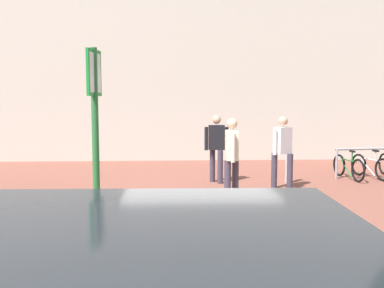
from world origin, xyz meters
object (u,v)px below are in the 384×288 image
(bike_rack_cluster, at_px, (382,165))
(bollard_steel, at_px, (288,166))
(person_shirt_white, at_px, (232,154))
(person_suited_dark, at_px, (216,144))
(parking_sign_post, at_px, (95,131))
(person_shirt_blue, at_px, (282,148))
(bike_at_sign, at_px, (100,247))

(bike_rack_cluster, xyz_separation_m, bollard_steel, (-2.73, -0.62, 0.10))
(bollard_steel, relative_size, person_shirt_white, 0.52)
(person_suited_dark, bearing_deg, bike_rack_cluster, 5.56)
(bike_rack_cluster, relative_size, bollard_steel, 2.94)
(person_suited_dark, bearing_deg, bollard_steel, -5.58)
(parking_sign_post, bearing_deg, person_shirt_white, 61.44)
(parking_sign_post, height_order, person_shirt_blue, parking_sign_post)
(bike_at_sign, bearing_deg, bike_rack_cluster, 43.37)
(bike_at_sign, height_order, bollard_steel, bollard_steel)
(person_shirt_blue, bearing_deg, bike_at_sign, -125.51)
(parking_sign_post, height_order, person_shirt_white, parking_sign_post)
(bike_at_sign, xyz_separation_m, person_suited_dark, (2.01, 5.75, 0.63))
(parking_sign_post, distance_m, bike_rack_cluster, 9.17)
(bike_at_sign, bearing_deg, person_suited_dark, 70.74)
(person_shirt_white, bearing_deg, bike_rack_cluster, 27.92)
(bike_at_sign, bearing_deg, bollard_steel, 55.54)
(parking_sign_post, relative_size, person_shirt_white, 1.56)
(bollard_steel, bearing_deg, person_suited_dark, 174.42)
(parking_sign_post, relative_size, person_suited_dark, 1.56)
(parking_sign_post, bearing_deg, bollard_steel, 55.86)
(bike_at_sign, xyz_separation_m, person_shirt_blue, (3.47, 4.87, 0.63))
(bike_rack_cluster, xyz_separation_m, person_shirt_white, (-4.42, -2.34, 0.64))
(parking_sign_post, relative_size, bike_at_sign, 1.72)
(bollard_steel, height_order, person_shirt_white, person_shirt_white)
(bike_at_sign, xyz_separation_m, bollard_steel, (3.82, 5.57, 0.10))
(person_shirt_white, bearing_deg, bollard_steel, 45.51)
(bike_at_sign, bearing_deg, person_shirt_white, 61.03)
(person_shirt_blue, xyz_separation_m, person_suited_dark, (-1.47, 0.88, 0.00))
(bike_at_sign, bearing_deg, parking_sign_post, -94.06)
(bike_rack_cluster, bearing_deg, person_suited_dark, -174.44)
(bollard_steel, xyz_separation_m, person_shirt_blue, (-0.35, -0.70, 0.53))
(bike_at_sign, bearing_deg, person_shirt_blue, 54.49)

